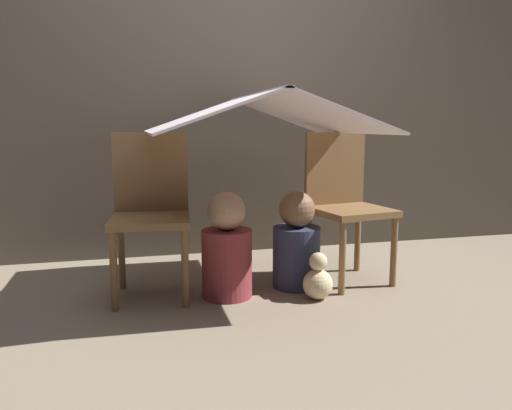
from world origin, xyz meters
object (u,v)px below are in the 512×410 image
object	(u,v)px
chair_left	(151,207)
chair_right	(345,200)
person_second	(296,245)
person_front	(227,251)

from	to	relation	value
chair_left	chair_right	size ratio (longest dim) A/B	1.00
chair_right	person_second	xyz separation A→B (m)	(-0.31, -0.08, -0.23)
chair_left	person_front	world-z (taller)	chair_left
chair_left	person_second	world-z (taller)	chair_left
chair_left	person_second	bearing A→B (deg)	-0.32
chair_left	person_second	size ratio (longest dim) A/B	1.59
person_second	person_front	bearing A→B (deg)	-170.30
person_second	chair_right	bearing A→B (deg)	13.54
chair_left	person_front	xyz separation A→B (m)	(0.37, -0.14, -0.22)
chair_left	person_second	distance (m)	0.81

